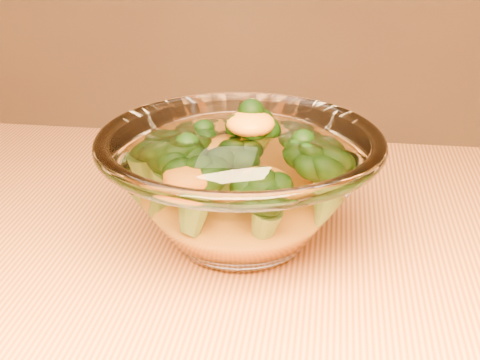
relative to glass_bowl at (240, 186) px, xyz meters
name	(u,v)px	position (x,y,z in m)	size (l,w,h in m)	color
glass_bowl	(240,186)	(0.00, 0.00, 0.00)	(0.25, 0.25, 0.11)	white
cheese_sauce	(240,209)	(0.00, 0.00, -0.02)	(0.13, 0.13, 0.04)	#FF9E15
broccoli_heap	(238,166)	(0.00, 0.01, 0.02)	(0.18, 0.15, 0.09)	black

